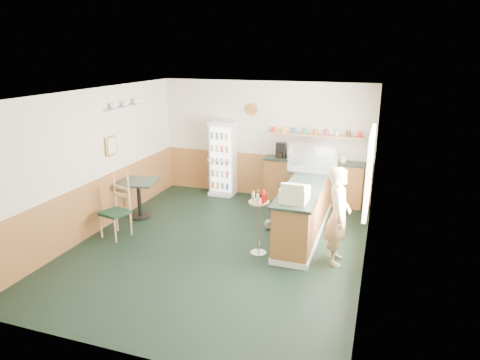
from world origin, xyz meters
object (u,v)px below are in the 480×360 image
at_px(cash_register, 295,195).
at_px(cafe_chair, 117,204).
at_px(cafe_table, 139,192).
at_px(drinks_fridge, 223,159).
at_px(shopkeeper, 338,216).
at_px(condiment_stand, 259,214).
at_px(display_case, 313,160).

bearing_deg(cash_register, cafe_chair, -175.60).
bearing_deg(cafe_chair, cafe_table, 109.10).
xyz_separation_m(drinks_fridge, shopkeeper, (3.00, -2.69, -0.07)).
distance_m(shopkeeper, cafe_chair, 4.03).
bearing_deg(shopkeeper, cafe_table, 74.20).
bearing_deg(cafe_chair, cash_register, 15.56).
bearing_deg(cafe_table, condiment_stand, -15.82).
relative_size(display_case, cafe_table, 1.12).
height_order(drinks_fridge, display_case, drinks_fridge).
distance_m(drinks_fridge, display_case, 2.54).
xyz_separation_m(display_case, condiment_stand, (-0.59, -1.81, -0.55)).
distance_m(display_case, cafe_chair, 3.88).
height_order(cafe_table, cafe_chair, cafe_chair).
bearing_deg(condiment_stand, cash_register, 1.87).
xyz_separation_m(condiment_stand, cafe_chair, (-2.73, -0.08, -0.11)).
relative_size(cash_register, cafe_chair, 0.37).
xyz_separation_m(display_case, cafe_chair, (-3.32, -1.89, -0.66)).
bearing_deg(drinks_fridge, shopkeeper, -41.88).
bearing_deg(cafe_chair, drinks_fridge, 84.36).
xyz_separation_m(shopkeeper, cafe_table, (-4.10, 0.68, -0.25)).
height_order(display_case, cafe_chair, display_case).
relative_size(display_case, cash_register, 2.17).
bearing_deg(cash_register, drinks_fridge, 132.29).
distance_m(drinks_fridge, cash_register, 3.62).
xyz_separation_m(drinks_fridge, cash_register, (2.30, -2.78, 0.25)).
height_order(display_case, cash_register, display_case).
bearing_deg(display_case, cafe_chair, -150.39).
distance_m(cash_register, condiment_stand, 0.72).
bearing_deg(drinks_fridge, condiment_stand, -58.63).
bearing_deg(condiment_stand, cafe_table, 164.18).
relative_size(cafe_table, cafe_chair, 0.72).
relative_size(display_case, condiment_stand, 0.87).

